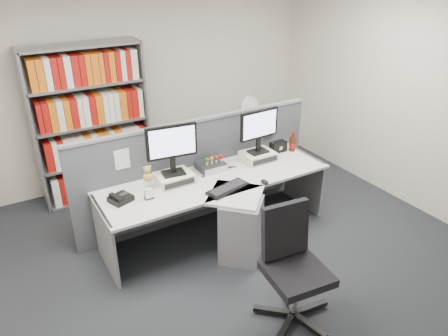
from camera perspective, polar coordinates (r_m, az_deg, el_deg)
ground at (r=4.47m, az=4.38°, el=-13.88°), size 5.50×5.50×0.00m
room_shell at (r=3.58m, az=5.36°, el=8.50°), size 5.04×5.54×2.72m
partition at (r=5.01m, az=-3.45°, el=-0.14°), size 3.00×0.08×1.27m
desk at (r=4.60m, az=0.35°, el=-5.44°), size 2.60×1.20×0.72m
monitor_riser_left at (r=4.57m, az=-6.79°, el=-1.35°), size 0.38×0.31×0.10m
monitor_riser_right at (r=5.06m, az=4.61°, el=1.62°), size 0.38×0.31×0.10m
monitor_left at (r=4.41m, az=-7.06°, el=3.03°), size 0.54×0.20×0.55m
monitor_right at (r=4.92m, az=4.74°, el=5.45°), size 0.51×0.18×0.52m
desktop_pc at (r=4.83m, az=-1.76°, el=0.27°), size 0.30×0.27×0.08m
figurines at (r=4.79m, az=-1.36°, el=1.26°), size 0.23×0.05×0.09m
keyboard at (r=4.41m, az=0.53°, el=-2.77°), size 0.50×0.28×0.03m
mouse at (r=4.55m, az=5.52°, el=-1.86°), size 0.07×0.11×0.04m
desk_phone at (r=4.32m, az=-13.83°, el=-4.01°), size 0.25×0.24×0.09m
desk_calendar at (r=4.30m, az=-10.13°, el=-3.52°), size 0.09×0.07×0.11m
plush_toy at (r=4.40m, az=-10.25°, el=-0.92°), size 0.10×0.10×0.18m
speaker at (r=5.30m, az=7.32°, el=2.88°), size 0.20×0.11×0.13m
cola_bottle at (r=5.34m, az=9.23°, el=3.27°), size 0.08×0.08×0.26m
shelving_unit at (r=5.65m, az=-17.47°, el=5.42°), size 1.41×0.40×2.00m
filing_cabinet at (r=6.27m, az=3.18°, el=2.55°), size 0.45×0.61×0.70m
desk_fan at (r=6.04m, az=3.33°, el=8.06°), size 0.27×0.16×0.46m
office_chair at (r=3.74m, az=9.18°, el=-12.54°), size 0.68×0.69×1.04m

